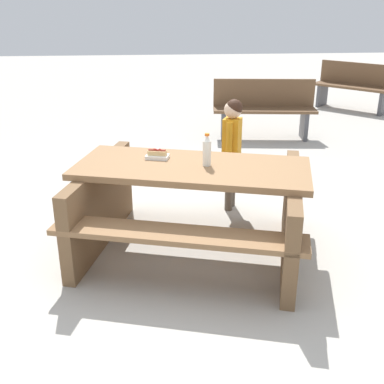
% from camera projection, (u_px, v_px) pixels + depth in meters
% --- Properties ---
extents(ground_plane, '(30.00, 30.00, 0.00)m').
position_uv_depth(ground_plane, '(192.00, 250.00, 3.94)').
color(ground_plane, '#B7B2A8').
rests_on(ground_plane, ground).
extents(picnic_table, '(2.11, 1.83, 0.75)m').
position_uv_depth(picnic_table, '(192.00, 201.00, 3.77)').
color(picnic_table, olive).
rests_on(picnic_table, ground).
extents(soda_bottle, '(0.06, 0.06, 0.25)m').
position_uv_depth(soda_bottle, '(207.00, 151.00, 3.60)').
color(soda_bottle, silver).
rests_on(soda_bottle, picnic_table).
extents(hotdog_tray, '(0.20, 0.15, 0.08)m').
position_uv_depth(hotdog_tray, '(157.00, 155.00, 3.79)').
color(hotdog_tray, white).
rests_on(hotdog_tray, picnic_table).
extents(child_in_coat, '(0.21, 0.25, 1.09)m').
position_uv_depth(child_in_coat, '(232.00, 140.00, 4.48)').
color(child_in_coat, brown).
rests_on(child_in_coat, ground).
extents(park_bench_near, '(1.54, 0.57, 0.85)m').
position_uv_depth(park_bench_near, '(264.00, 108.00, 7.00)').
color(park_bench_near, brown).
rests_on(park_bench_near, ground).
extents(park_bench_mid, '(1.33, 1.36, 0.85)m').
position_uv_depth(park_bench_mid, '(355.00, 85.00, 8.80)').
color(park_bench_mid, brown).
rests_on(park_bench_mid, ground).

